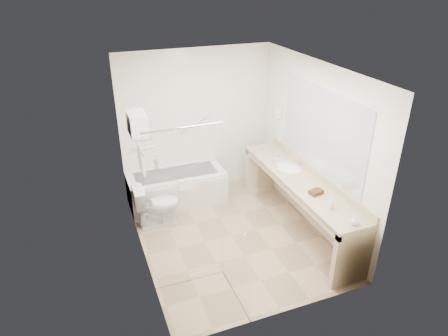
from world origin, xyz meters
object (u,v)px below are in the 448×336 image
object	(u,v)px
bathtub	(177,188)
amenity_basket	(316,192)
vanity_counter	(299,191)
toilet	(157,205)
water_bottle_left	(278,162)

from	to	relation	value
bathtub	amenity_basket	world-z (taller)	amenity_basket
bathtub	vanity_counter	world-z (taller)	vanity_counter
toilet	bathtub	bearing A→B (deg)	-39.43
toilet	amenity_basket	distance (m)	2.40
vanity_counter	toilet	size ratio (longest dim) A/B	3.84
water_bottle_left	amenity_basket	bearing A→B (deg)	-82.81
amenity_basket	vanity_counter	bearing A→B (deg)	86.48
amenity_basket	water_bottle_left	bearing A→B (deg)	97.19
bathtub	vanity_counter	distance (m)	2.09
bathtub	toilet	xyz separation A→B (m)	(-0.45, -0.54, 0.07)
vanity_counter	toilet	world-z (taller)	vanity_counter
toilet	amenity_basket	bearing A→B (deg)	-123.42
amenity_basket	water_bottle_left	world-z (taller)	water_bottle_left
water_bottle_left	toilet	bearing A→B (deg)	167.44
vanity_counter	toilet	xyz separation A→B (m)	(-1.97, 0.85, -0.30)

